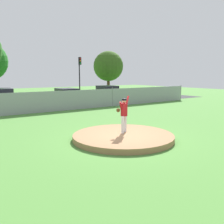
{
  "coord_description": "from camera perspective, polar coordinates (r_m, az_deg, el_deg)",
  "views": [
    {
      "loc": [
        -6.73,
        -8.63,
        2.93
      ],
      "look_at": [
        0.34,
        1.37,
        1.06
      ],
      "focal_mm": 39.48,
      "sensor_mm": 36.0,
      "label": 1
    }
  ],
  "objects": [
    {
      "name": "ground_plane",
      "position": [
        16.37,
        -10.4,
        -1.79
      ],
      "size": [
        80.0,
        80.0,
        0.0
      ],
      "primitive_type": "plane",
      "color": "#4C8438"
    },
    {
      "name": "asphalt_strip",
      "position": [
        24.27,
        -18.9,
        1.27
      ],
      "size": [
        44.0,
        7.0,
        0.01
      ],
      "primitive_type": "cube",
      "color": "#2B2B2D",
      "rests_on": "ground_plane"
    },
    {
      "name": "pitchers_mound",
      "position": [
        11.3,
        2.6,
        -5.75
      ],
      "size": [
        4.59,
        4.59,
        0.24
      ],
      "primitive_type": "cylinder",
      "color": "#99704C",
      "rests_on": "ground_plane"
    },
    {
      "name": "pitcher_youth",
      "position": [
        11.41,
        2.76,
        0.07
      ],
      "size": [
        0.77,
        0.33,
        1.71
      ],
      "color": "silver",
      "rests_on": "pitchers_mound"
    },
    {
      "name": "baseball",
      "position": [
        12.12,
        2.54,
        -3.99
      ],
      "size": [
        0.07,
        0.07,
        0.07
      ],
      "primitive_type": "sphere",
      "color": "white",
      "rests_on": "pitchers_mound"
    },
    {
      "name": "chainlink_fence",
      "position": [
        19.92,
        -15.33,
        2.28
      ],
      "size": [
        32.46,
        0.07,
        1.74
      ],
      "color": "gray",
      "rests_on": "ground_plane"
    },
    {
      "name": "parked_car_navy",
      "position": [
        25.48,
        -10.43,
        3.61
      ],
      "size": [
        2.04,
        4.44,
        1.55
      ],
      "color": "#161E4C",
      "rests_on": "ground_plane"
    },
    {
      "name": "parked_car_slate",
      "position": [
        23.21,
        -24.08,
        2.73
      ],
      "size": [
        2.0,
        4.16,
        1.77
      ],
      "color": "slate",
      "rests_on": "ground_plane"
    },
    {
      "name": "parked_car_charcoal",
      "position": [
        27.64,
        -1.12,
        4.27
      ],
      "size": [
        2.17,
        4.19,
        1.7
      ],
      "color": "#232328",
      "rests_on": "ground_plane"
    },
    {
      "name": "traffic_cone_orange",
      "position": [
        27.36,
        -16.49,
        2.71
      ],
      "size": [
        0.4,
        0.4,
        0.55
      ],
      "color": "orange",
      "rests_on": "asphalt_strip"
    },
    {
      "name": "traffic_light_far",
      "position": [
        30.57,
        -7.49,
        9.5
      ],
      "size": [
        0.28,
        0.46,
        5.01
      ],
      "color": "black",
      "rests_on": "ground_plane"
    },
    {
      "name": "tree_leaning_west",
      "position": [
        39.76,
        -0.85,
        10.55
      ],
      "size": [
        4.73,
        4.73,
        6.62
      ],
      "color": "#4C331E",
      "rests_on": "ground_plane"
    }
  ]
}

